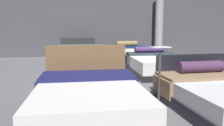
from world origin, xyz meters
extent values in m
cube|color=#5B5B60|center=(0.00, 0.00, -0.01)|extent=(18.00, 18.00, 0.02)
cube|color=#47474C|center=(0.00, 5.02, 1.75)|extent=(18.00, 0.06, 3.50)
cube|color=brown|center=(-1.08, -2.66, 0.10)|extent=(1.58, 2.05, 0.21)
cube|color=white|center=(-1.08, -2.66, 0.34)|extent=(1.52, 1.99, 0.27)
cube|color=brown|center=(-1.06, -1.65, 0.49)|extent=(1.46, 0.07, 0.99)
cube|color=#1A1C4F|center=(-1.06, -2.03, 0.51)|extent=(1.54, 0.74, 0.05)
cube|color=#1A1C4F|center=(-1.83, -2.02, 0.37)|extent=(0.07, 0.71, 0.22)
cube|color=#1A1C4F|center=(-0.29, -2.05, 0.37)|extent=(0.07, 0.71, 0.22)
cube|color=black|center=(1.04, -1.72, 0.40)|extent=(1.55, 0.08, 0.79)
cube|color=#886B4E|center=(1.05, -2.10, 0.45)|extent=(1.64, 0.76, 0.05)
cube|color=#886B4E|center=(0.24, -2.12, 0.27)|extent=(0.07, 0.71, 0.30)
cylinder|color=#4A2E4E|center=(1.05, -1.99, 0.59)|extent=(0.88, 0.24, 0.21)
cube|color=#4C5A5B|center=(-1.09, 0.23, 0.06)|extent=(1.63, 2.01, 0.13)
cube|color=white|center=(-1.09, 0.23, 0.29)|extent=(1.57, 1.95, 0.33)
cube|color=#4C5A5B|center=(-1.05, 1.21, 0.41)|extent=(1.46, 0.10, 0.83)
cube|color=navy|center=(-1.06, 0.95, 0.49)|extent=(1.55, 0.51, 0.06)
cube|color=navy|center=(-1.83, 0.99, 0.30)|extent=(0.08, 0.45, 0.31)
cube|color=navy|center=(-0.28, 0.92, 0.30)|extent=(0.08, 0.45, 0.31)
cube|color=black|center=(1.06, 0.22, 0.08)|extent=(1.51, 2.03, 0.16)
cube|color=white|center=(1.06, 0.22, 0.32)|extent=(1.44, 1.97, 0.32)
cube|color=#262F35|center=(1.08, 0.94, 0.52)|extent=(1.44, 0.53, 0.08)
cube|color=#262F35|center=(0.35, 0.96, 0.34)|extent=(0.09, 0.49, 0.27)
cube|color=#262F35|center=(1.81, 0.92, 0.34)|extent=(0.09, 0.49, 0.27)
cylinder|color=#442A5D|center=(1.08, 0.95, 0.65)|extent=(0.94, 0.22, 0.19)
cube|color=#282D2D|center=(-1.07, 3.04, 0.07)|extent=(1.70, 2.10, 0.14)
cube|color=silver|center=(-1.07, 3.04, 0.30)|extent=(1.64, 2.04, 0.31)
cube|color=#282D2D|center=(-1.13, 4.05, 0.47)|extent=(1.51, 0.12, 0.94)
cube|color=#232D36|center=(-1.11, 3.78, 0.49)|extent=(1.60, 0.56, 0.08)
cube|color=#232D36|center=(-1.92, 3.74, 0.32)|extent=(0.11, 0.49, 0.27)
cube|color=#232D36|center=(-0.30, 3.82, 0.32)|extent=(0.11, 0.49, 0.27)
cube|color=#4F3D34|center=(1.07, 3.04, 0.10)|extent=(1.63, 2.04, 0.20)
cube|color=silver|center=(1.07, 3.04, 0.34)|extent=(1.57, 1.97, 0.29)
cube|color=#0D2146|center=(1.04, 3.63, 0.53)|extent=(1.55, 0.78, 0.09)
cube|color=#0D2146|center=(0.26, 3.59, 0.38)|extent=(0.12, 0.71, 0.21)
cube|color=#0D2146|center=(1.81, 3.68, 0.38)|extent=(0.12, 0.71, 0.21)
cylinder|color=olive|center=(1.03, 3.78, 0.67)|extent=(0.94, 0.29, 0.24)
cylinder|color=#3F3F44|center=(0.00, -2.57, 0.01)|extent=(0.24, 0.24, 0.02)
cylinder|color=#3F3F44|center=(0.00, -2.57, 0.46)|extent=(0.04, 0.04, 0.91)
cube|color=white|center=(0.00, -2.57, 1.01)|extent=(0.28, 0.20, 0.01)
cylinder|color=#99999E|center=(2.70, 4.20, 1.75)|extent=(0.38, 0.38, 3.50)
camera|label=1|loc=(-1.26, -5.63, 1.26)|focal=34.61mm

